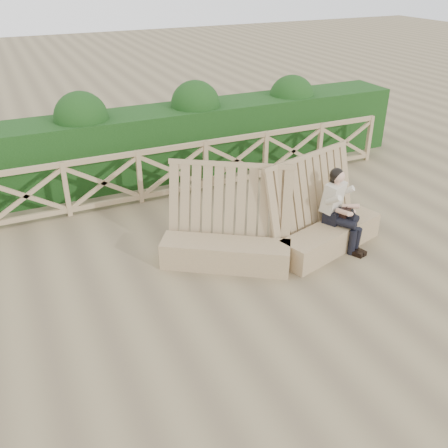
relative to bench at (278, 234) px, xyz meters
name	(u,v)px	position (x,y,z in m)	size (l,w,h in m)	color
ground	(252,283)	(-0.77, -0.56, -0.39)	(60.00, 60.00, 0.00)	brown
bench	(278,234)	(0.00, 0.00, 0.00)	(3.88, 1.77, 1.57)	olive
woman	(339,206)	(1.07, -0.14, 0.35)	(0.60, 0.90, 1.40)	black
guardrail	(173,171)	(-0.77, 2.94, 0.16)	(10.10, 0.09, 1.10)	#89724F
hedge	(155,144)	(-0.77, 4.14, 0.36)	(12.00, 1.20, 1.50)	black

